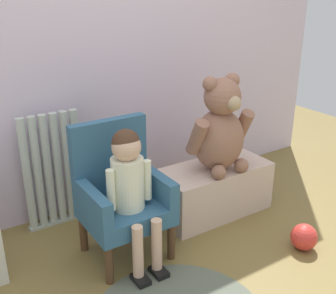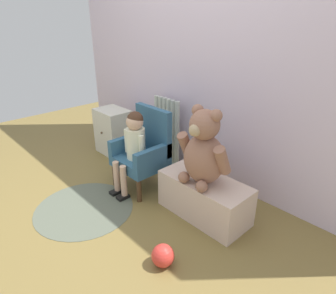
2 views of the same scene
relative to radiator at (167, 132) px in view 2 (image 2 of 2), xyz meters
name	(u,v)px [view 2 (image 2 of 2)]	position (x,y,z in m)	size (l,w,h in m)	color
ground_plane	(110,211)	(0.35, -0.97, -0.36)	(6.00, 6.00, 0.00)	olive
back_wall	(203,51)	(0.35, 0.12, 0.84)	(3.80, 0.05, 2.40)	silver
radiator	(167,132)	(0.00, 0.00, 0.00)	(0.37, 0.05, 0.72)	#B7C2B7
small_dresser	(113,132)	(-0.60, -0.28, -0.10)	(0.39, 0.31, 0.52)	silver
child_armchair	(144,150)	(0.21, -0.48, 0.01)	(0.44, 0.40, 0.75)	#2F5B7B
child_figure	(133,140)	(0.21, -0.60, 0.14)	(0.25, 0.35, 0.75)	silver
low_bench	(204,197)	(0.90, -0.43, -0.19)	(0.74, 0.34, 0.33)	beige
large_teddy_bear	(204,151)	(0.90, -0.46, 0.23)	(0.44, 0.31, 0.60)	#946651
floor_rug	(84,208)	(0.16, -1.11, -0.35)	(0.82, 0.82, 0.01)	#596050
toy_ball	(163,256)	(1.08, -1.03, -0.28)	(0.15, 0.15, 0.15)	red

